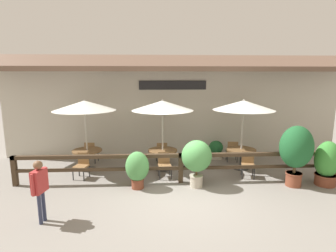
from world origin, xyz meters
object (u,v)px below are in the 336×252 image
(chair_near_wallside, at_px, (91,151))
(dining_table_far, at_px, (241,153))
(dining_table_middle, at_px, (163,154))
(pedestrian, at_px, (40,183))
(potted_plant_corner_fern, at_px, (296,149))
(potted_plant_broad_leaf, at_px, (216,150))
(chair_middle_streetside, at_px, (164,164))
(potted_plant_small_flowering, at_px, (327,163))
(potted_plant_tall_tropical, at_px, (137,168))
(patio_umbrella_middle, at_px, (162,106))
(patio_umbrella_far, at_px, (244,105))
(potted_plant_entrance_palm, at_px, (197,158))
(dining_table_near, at_px, (87,154))
(chair_far_wallside, at_px, (232,150))
(chair_near_streetside, at_px, (82,164))
(chair_middle_wallside, at_px, (162,152))
(chair_far_streetside, at_px, (248,163))
(patio_umbrella_near, at_px, (85,106))

(chair_near_wallside, height_order, dining_table_far, chair_near_wallside)
(dining_table_middle, distance_m, pedestrian, 4.48)
(dining_table_far, relative_size, potted_plant_corner_fern, 0.55)
(dining_table_far, xyz_separation_m, pedestrian, (-5.75, -3.38, 0.36))
(dining_table_far, distance_m, potted_plant_broad_leaf, 1.47)
(chair_middle_streetside, xyz_separation_m, pedestrian, (-2.92, -2.68, 0.49))
(potted_plant_small_flowering, bearing_deg, potted_plant_tall_tropical, 179.45)
(potted_plant_small_flowering, bearing_deg, chair_near_wallside, 161.72)
(potted_plant_tall_tropical, distance_m, potted_plant_small_flowering, 5.82)
(potted_plant_tall_tropical, xyz_separation_m, potted_plant_broad_leaf, (3.06, 2.87, -0.29))
(patio_umbrella_middle, xyz_separation_m, potted_plant_broad_leaf, (2.25, 1.27, -1.99))
(patio_umbrella_far, bearing_deg, potted_plant_small_flowering, -37.15)
(dining_table_far, height_order, potted_plant_corner_fern, potted_plant_corner_fern)
(potted_plant_entrance_palm, relative_size, potted_plant_small_flowering, 1.04)
(dining_table_near, distance_m, potted_plant_small_flowering, 7.93)
(chair_far_wallside, bearing_deg, chair_near_streetside, 23.85)
(chair_near_wallside, height_order, potted_plant_small_flowering, potted_plant_small_flowering)
(chair_near_wallside, bearing_deg, dining_table_near, 101.41)
(chair_near_streetside, relative_size, chair_middle_wallside, 1.00)
(chair_middle_streetside, xyz_separation_m, potted_plant_entrance_palm, (0.94, -0.85, 0.45))
(patio_umbrella_far, xyz_separation_m, chair_far_streetside, (-0.03, -0.81, -1.87))
(patio_umbrella_far, bearing_deg, chair_near_streetside, -173.46)
(potted_plant_small_flowering, xyz_separation_m, pedestrian, (-7.89, -1.76, 0.25))
(chair_far_streetside, distance_m, chair_far_wallside, 1.63)
(chair_near_streetside, height_order, potted_plant_small_flowering, potted_plant_small_flowering)
(chair_middle_wallside, height_order, pedestrian, pedestrian)
(chair_near_streetside, xyz_separation_m, potted_plant_small_flowering, (7.72, -0.98, 0.24))
(pedestrian, bearing_deg, dining_table_far, -48.48)
(potted_plant_entrance_palm, bearing_deg, dining_table_middle, 121.66)
(chair_far_streetside, bearing_deg, pedestrian, -141.64)
(dining_table_middle, bearing_deg, pedestrian, -130.17)
(chair_middle_streetside, relative_size, pedestrian, 0.57)
(chair_near_streetside, xyz_separation_m, chair_far_streetside, (5.55, -0.17, 0.00))
(potted_plant_tall_tropical, bearing_deg, potted_plant_corner_fern, -0.82)
(patio_umbrella_middle, bearing_deg, potted_plant_tall_tropical, -116.84)
(dining_table_far, xyz_separation_m, potted_plant_entrance_palm, (-1.89, -1.55, 0.32))
(patio_umbrella_far, distance_m, potted_plant_entrance_palm, 2.83)
(chair_near_streetside, height_order, potted_plant_tall_tropical, potted_plant_tall_tropical)
(chair_near_streetside, xyz_separation_m, potted_plant_entrance_palm, (3.68, -0.91, 0.45))
(patio_umbrella_near, bearing_deg, dining_table_far, -1.61)
(patio_umbrella_middle, height_order, potted_plant_small_flowering, patio_umbrella_middle)
(patio_umbrella_middle, height_order, dining_table_far, patio_umbrella_middle)
(patio_umbrella_far, xyz_separation_m, pedestrian, (-5.75, -3.38, -1.38))
(chair_middle_streetside, xyz_separation_m, potted_plant_broad_leaf, (2.22, 2.00, -0.12))
(potted_plant_tall_tropical, bearing_deg, pedestrian, -138.82)
(patio_umbrella_near, height_order, chair_far_streetside, patio_umbrella_near)
(dining_table_middle, relative_size, potted_plant_corner_fern, 0.55)
(dining_table_near, relative_size, potted_plant_small_flowering, 0.75)
(patio_umbrella_middle, relative_size, potted_plant_corner_fern, 1.35)
(dining_table_middle, bearing_deg, patio_umbrella_far, -0.68)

